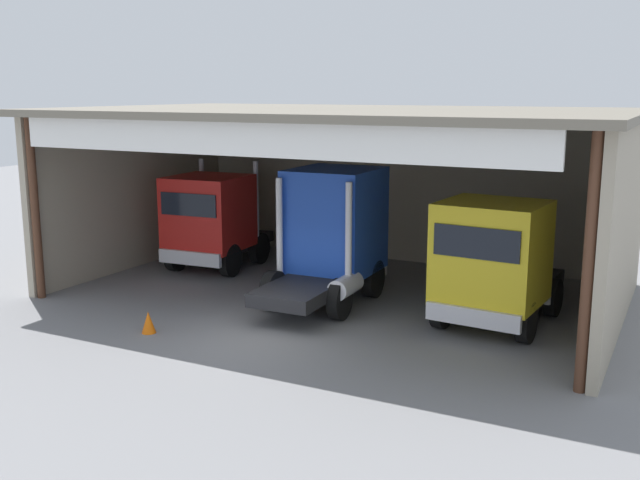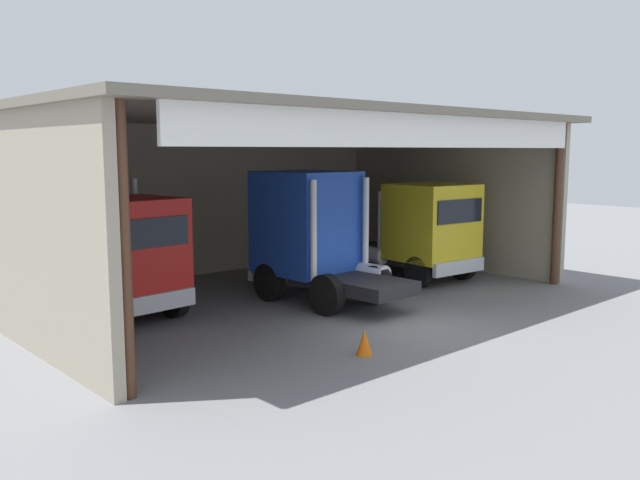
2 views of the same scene
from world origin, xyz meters
name	(u,v)px [view 1 (image 1 of 2)]	position (x,y,z in m)	size (l,w,h in m)	color
ground_plane	(258,337)	(0.00, 0.00, 0.00)	(80.00, 80.00, 0.00)	slate
workshop_shed	(356,163)	(0.00, 5.77, 3.83)	(16.25, 10.36, 5.48)	#9E937F
truck_red_left_bay	(212,219)	(-5.13, 5.38, 1.72)	(2.76, 4.46, 3.64)	red
truck_blue_center_bay	(332,232)	(0.14, 3.86, 2.00)	(2.58, 5.11, 3.81)	#1E47B7
truck_yellow_center_right_bay	(495,261)	(4.92, 3.55, 1.72)	(2.75, 5.37, 3.30)	yellow
oil_drum	(315,245)	(-2.89, 8.64, 0.45)	(0.58, 0.58, 0.89)	gold
tool_cart	(303,248)	(-2.86, 7.66, 0.50)	(0.90, 0.60, 1.00)	black
traffic_cone	(148,322)	(-2.64, -0.94, 0.28)	(0.36, 0.36, 0.56)	orange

